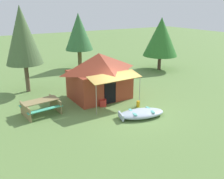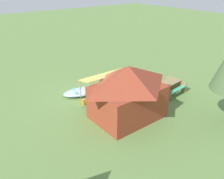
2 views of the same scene
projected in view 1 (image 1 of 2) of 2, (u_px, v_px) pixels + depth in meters
ground_plane at (129, 110)px, 13.59m from camera, size 80.00×80.00×0.00m
beached_rowboat at (141, 113)px, 12.75m from camera, size 2.62×1.64×0.37m
canvas_cabin_tent at (99, 75)px, 15.01m from camera, size 3.67×3.68×2.78m
picnic_table at (41, 105)px, 13.03m from camera, size 2.00×1.65×0.75m
cooler_box at (103, 102)px, 14.20m from camera, size 0.55×0.63×0.39m
fuel_can at (138, 104)px, 14.04m from camera, size 0.27×0.27×0.34m
pine_tree_back_left at (161, 37)px, 21.27m from camera, size 2.98×2.98×4.48m
pine_tree_back_right at (22, 36)px, 15.41m from camera, size 2.31×2.31×5.49m
pine_tree_far_center at (79, 32)px, 21.59m from camera, size 2.44×2.44×4.82m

